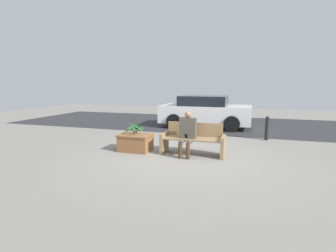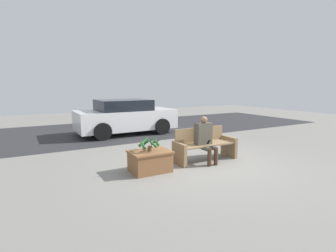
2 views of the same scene
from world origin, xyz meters
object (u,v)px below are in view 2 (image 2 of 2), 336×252
at_px(parked_car, 125,117).
at_px(potted_plant, 150,142).
at_px(planter_box, 150,160).
at_px(bench, 204,145).
at_px(bollard_post, 205,125).
at_px(person_seated, 205,137).

bearing_deg(parked_car, potted_plant, -103.84).
height_order(potted_plant, parked_car, parked_car).
height_order(planter_box, parked_car, parked_car).
distance_m(bench, parked_car, 4.78).
height_order(bench, bollard_post, bench).
xyz_separation_m(planter_box, parked_car, (1.21, 4.89, 0.45)).
bearing_deg(planter_box, person_seated, -1.20).
bearing_deg(person_seated, potted_plant, 178.20).
xyz_separation_m(potted_plant, parked_car, (1.20, 4.87, 0.02)).
xyz_separation_m(person_seated, bollard_post, (2.18, 2.81, -0.23)).
bearing_deg(bollard_post, planter_box, -143.44).
relative_size(person_seated, parked_car, 0.30).
bearing_deg(parked_car, person_seated, -85.80).
bearing_deg(bench, person_seated, -124.39).
distance_m(bench, planter_box, 1.70).
bearing_deg(person_seated, planter_box, 178.80).
xyz_separation_m(person_seated, parked_car, (-0.36, 4.92, 0.04)).
distance_m(planter_box, bollard_post, 4.67).
distance_m(planter_box, parked_car, 5.06).
xyz_separation_m(potted_plant, bollard_post, (3.74, 2.76, -0.25)).
distance_m(potted_plant, parked_car, 5.02).
height_order(planter_box, potted_plant, potted_plant).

